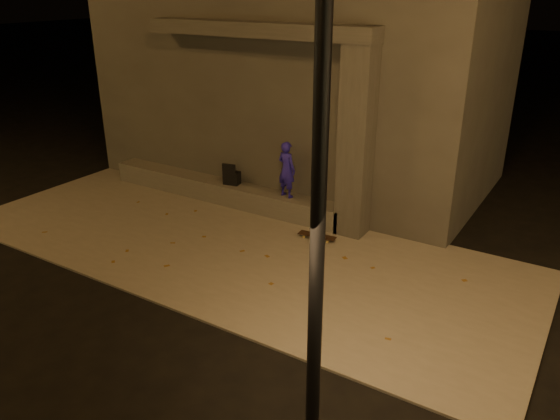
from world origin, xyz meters
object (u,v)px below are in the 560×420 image
Objects in this scene: backpack at (232,177)px; skateboard at (317,236)px; street_lamp_0 at (324,15)px; column at (357,144)px; skateboarder at (287,169)px.

skateboard is (2.49, -0.65, -0.55)m from backpack.
skateboard is at bearing 117.69° from street_lamp_0.
column is 0.46× the size of street_lamp_0.
column reaches higher than skateboard.
skateboard is 0.10× the size of street_lamp_0.
skateboarder is 1.47m from backpack.
street_lamp_0 is (2.38, -4.54, 4.27)m from skateboard.
backpack is at bearing 133.22° from street_lamp_0.
skateboarder is at bearing -11.03° from backpack.
street_lamp_0 reaches higher than skateboard.
skateboard is at bearing -25.63° from backpack.
backpack is at bearing 11.95° from skateboarder.
skateboard is 6.67m from street_lamp_0.
column is 4.77× the size of skateboard.
street_lamp_0 is at bearing -67.61° from skateboard.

